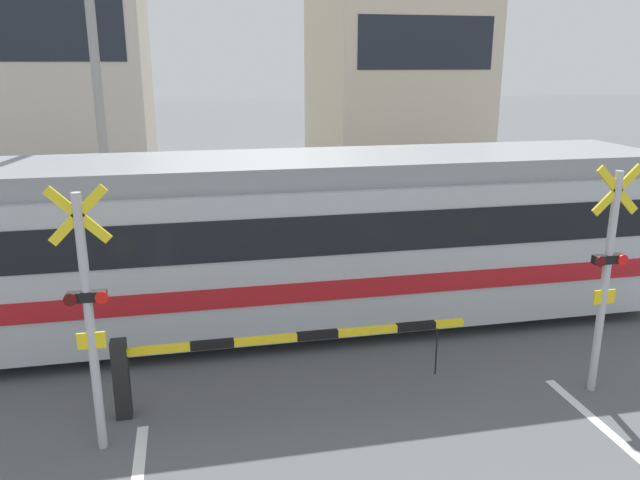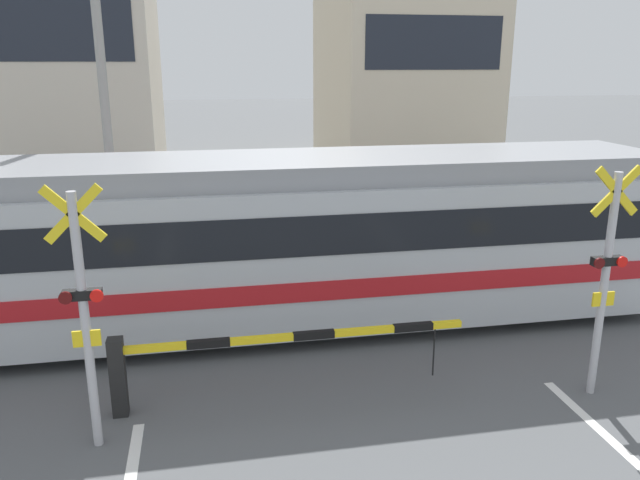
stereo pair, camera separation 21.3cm
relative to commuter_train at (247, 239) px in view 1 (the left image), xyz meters
name	(u,v)px [view 1 (the left image)]	position (x,y,z in m)	size (l,w,h in m)	color
rail_track_near	(325,334)	(1.22, -0.72, -1.57)	(50.00, 0.10, 0.08)	gray
rail_track_far	(309,303)	(1.22, 0.72, -1.57)	(50.00, 0.10, 0.08)	gray
commuter_train	(247,239)	(0.00, 0.00, 0.00)	(14.85, 2.75, 3.00)	#B7BCC1
crossing_barrier_near	(228,354)	(-0.54, -2.65, -0.84)	(4.87, 0.20, 1.10)	black
crossing_barrier_far	(367,234)	(2.98, 2.83, -0.84)	(4.87, 0.20, 1.10)	black
crossing_signal_left	(88,310)	(-2.14, -3.30, 0.19)	(0.68, 0.15, 3.27)	#B2B2B7
crossing_signal_right	(607,271)	(4.58, -3.30, 0.19)	(0.68, 0.15, 3.27)	#B2B2B7
pedestrian	(229,209)	(0.02, 5.08, -0.61)	(0.38, 0.23, 1.72)	#33384C
building_left_of_street	(74,48)	(-4.95, 15.94, 3.46)	(5.33, 7.71, 10.13)	beige
building_right_of_street	(393,57)	(7.83, 15.94, 3.14)	(6.19, 7.71, 9.50)	beige
utility_pole_streetside	(96,70)	(-2.89, 5.33, 2.76)	(0.22, 0.22, 8.75)	gray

